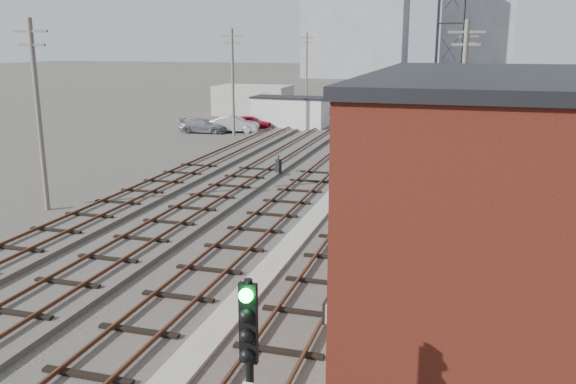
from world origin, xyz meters
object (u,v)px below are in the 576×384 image
at_px(car_red, 250,122).
at_px(car_grey, 203,126).
at_px(switch_stand, 278,167).
at_px(site_trailer, 290,112).
at_px(car_silver, 235,124).

relative_size(car_red, car_grey, 0.89).
height_order(switch_stand, car_red, car_red).
bearing_deg(car_red, switch_stand, -165.48).
height_order(switch_stand, car_grey, switch_stand).
distance_m(site_trailer, car_silver, 5.65).
xyz_separation_m(car_silver, car_grey, (-2.58, -1.10, -0.09)).
distance_m(car_silver, car_grey, 2.81).
relative_size(switch_stand, car_grey, 0.27).
bearing_deg(car_grey, car_silver, -71.08).
xyz_separation_m(car_red, car_silver, (-0.81, -1.98, 0.06)).
height_order(site_trailer, car_red, site_trailer).
bearing_deg(car_red, car_grey, 122.21).
bearing_deg(car_grey, site_trailer, -57.86).
bearing_deg(car_red, site_trailer, -70.97).
bearing_deg(switch_stand, car_grey, 150.46).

